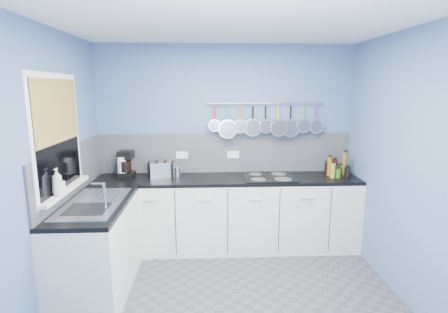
{
  "coord_description": "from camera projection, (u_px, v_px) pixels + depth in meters",
  "views": [
    {
      "loc": [
        -0.22,
        -2.88,
        1.97
      ],
      "look_at": [
        -0.05,
        0.75,
        1.25
      ],
      "focal_mm": 27.89,
      "sensor_mm": 36.0,
      "label": 1
    }
  ],
  "objects": [
    {
      "name": "condiment_2",
      "position": [
        327.0,
        168.0,
        4.39
      ],
      "size": [
        0.07,
        0.07,
        0.14
      ],
      "primitive_type": "cylinder",
      "color": "black",
      "rests_on": "worktop_back"
    },
    {
      "name": "condiment_8",
      "position": [
        333.0,
        170.0,
        4.19
      ],
      "size": [
        0.06,
        0.06,
        0.18
      ],
      "primitive_type": "cylinder",
      "color": "olive",
      "rests_on": "worktop_back"
    },
    {
      "name": "wall_front",
      "position": [
        260.0,
        258.0,
        1.49
      ],
      "size": [
        3.2,
        0.02,
        2.5
      ],
      "primitive_type": "cube",
      "color": "#4E6A9B",
      "rests_on": "ground"
    },
    {
      "name": "backsplash_left",
      "position": [
        73.0,
        170.0,
        3.51
      ],
      "size": [
        0.02,
        1.8,
        0.5
      ],
      "primitive_type": "cube",
      "color": "gray",
      "rests_on": "wall_left"
    },
    {
      "name": "soap_bottle_a",
      "position": [
        57.0,
        182.0,
        3.01
      ],
      "size": [
        0.1,
        0.1,
        0.24
      ],
      "primitive_type": "imported",
      "rotation": [
        0.0,
        0.0,
        0.05
      ],
      "color": "white",
      "rests_on": "window_sill"
    },
    {
      "name": "condiment_1",
      "position": [
        335.0,
        167.0,
        4.38
      ],
      "size": [
        0.06,
        0.06,
        0.18
      ],
      "primitive_type": "cylinder",
      "color": "#4C190C",
      "rests_on": "worktop_back"
    },
    {
      "name": "wall_left",
      "position": [
        42.0,
        176.0,
        2.9
      ],
      "size": [
        0.02,
        3.0,
        2.5
      ],
      "primitive_type": "cube",
      "color": "#4E6A9B",
      "rests_on": "ground"
    },
    {
      "name": "pan_7",
      "position": [
        303.0,
        118.0,
        4.36
      ],
      "size": [
        0.17,
        0.09,
        0.36
      ],
      "primitive_type": null,
      "color": "silver",
      "rests_on": "pot_rail"
    },
    {
      "name": "hob",
      "position": [
        269.0,
        177.0,
        4.22
      ],
      "size": [
        0.6,
        0.53,
        0.01
      ],
      "primitive_type": "cube",
      "color": "black",
      "rests_on": "worktop_back"
    },
    {
      "name": "window_glass",
      "position": [
        58.0,
        135.0,
        3.14
      ],
      "size": [
        0.01,
        0.9,
        1.0
      ],
      "primitive_type": "cube",
      "color": "black",
      "rests_on": "wall_left"
    },
    {
      "name": "socket_right",
      "position": [
        233.0,
        155.0,
        4.45
      ],
      "size": [
        0.15,
        0.01,
        0.09
      ],
      "primitive_type": "cube",
      "color": "white",
      "rests_on": "backsplash_back"
    },
    {
      "name": "window_frame",
      "position": [
        58.0,
        135.0,
        3.14
      ],
      "size": [
        0.01,
        1.0,
        1.1
      ],
      "primitive_type": "cube",
      "color": "white",
      "rests_on": "wall_left"
    },
    {
      "name": "pan_2",
      "position": [
        240.0,
        118.0,
        4.32
      ],
      "size": [
        0.17,
        0.1,
        0.36
      ],
      "primitive_type": null,
      "color": "silver",
      "rests_on": "pot_rail"
    },
    {
      "name": "window_sill",
      "position": [
        66.0,
        190.0,
        3.24
      ],
      "size": [
        0.1,
        0.98,
        0.03
      ],
      "primitive_type": "cube",
      "color": "white",
      "rests_on": "wall_left"
    },
    {
      "name": "condiment_0",
      "position": [
        341.0,
        170.0,
        4.38
      ],
      "size": [
        0.07,
        0.07,
        0.11
      ],
      "primitive_type": "cylinder",
      "color": "#3F721E",
      "rests_on": "worktop_back"
    },
    {
      "name": "ceiling",
      "position": [
        235.0,
        18.0,
        2.73
      ],
      "size": [
        3.2,
        3.0,
        0.02
      ],
      "primitive_type": "cube",
      "color": "white",
      "rests_on": "ground"
    },
    {
      "name": "pan_0",
      "position": [
        215.0,
        117.0,
        4.31
      ],
      "size": [
        0.15,
        0.08,
        0.34
      ],
      "primitive_type": null,
      "color": "silver",
      "rests_on": "pot_rail"
    },
    {
      "name": "coffee_maker",
      "position": [
        126.0,
        164.0,
        4.22
      ],
      "size": [
        0.2,
        0.21,
        0.32
      ],
      "primitive_type": null,
      "rotation": [
        0.0,
        0.0,
        -0.09
      ],
      "color": "black",
      "rests_on": "worktop_back"
    },
    {
      "name": "paper_towel",
      "position": [
        122.0,
        167.0,
        4.2
      ],
      "size": [
        0.12,
        0.12,
        0.25
      ],
      "primitive_type": "cylinder",
      "rotation": [
        0.0,
        0.0,
        0.02
      ],
      "color": "white",
      "rests_on": "worktop_back"
    },
    {
      "name": "soap_bottle_b",
      "position": [
        59.0,
        185.0,
        3.04
      ],
      "size": [
        0.1,
        0.1,
        0.17
      ],
      "primitive_type": "imported",
      "rotation": [
        0.0,
        0.0,
        -0.4
      ],
      "color": "white",
      "rests_on": "window_sill"
    },
    {
      "name": "pan_8",
      "position": [
        316.0,
        118.0,
        4.37
      ],
      "size": [
        0.19,
        0.07,
        0.38
      ],
      "primitive_type": null,
      "color": "silver",
      "rests_on": "pot_rail"
    },
    {
      "name": "condiment_6",
      "position": [
        347.0,
        172.0,
        4.2
      ],
      "size": [
        0.07,
        0.07,
        0.13
      ],
      "primitive_type": "cylinder",
      "color": "black",
      "rests_on": "worktop_back"
    },
    {
      "name": "sink_unit",
      "position": [
        94.0,
        203.0,
        3.27
      ],
      "size": [
        0.5,
        0.95,
        0.01
      ],
      "primitive_type": "cube",
      "color": "silver",
      "rests_on": "worktop_left"
    },
    {
      "name": "wall_right",
      "position": [
        417.0,
        171.0,
        3.05
      ],
      "size": [
        0.02,
        3.0,
        2.5
      ],
      "primitive_type": "cube",
      "color": "#4E6A9B",
      "rests_on": "ground"
    },
    {
      "name": "pan_4",
      "position": [
        265.0,
        118.0,
        4.34
      ],
      "size": [
        0.18,
        0.09,
        0.37
      ],
      "primitive_type": null,
      "color": "silver",
      "rests_on": "pot_rail"
    },
    {
      "name": "backsplash_back",
      "position": [
        225.0,
        153.0,
        4.45
      ],
      "size": [
        3.2,
        0.02,
        0.5
      ],
      "primitive_type": "cube",
      "color": "gray",
      "rests_on": "wall_back"
    },
    {
      "name": "toaster",
      "position": [
        161.0,
        169.0,
        4.23
      ],
      "size": [
        0.32,
        0.24,
        0.18
      ],
      "primitive_type": "cube",
      "rotation": [
        0.0,
        0.0,
        0.31
      ],
      "color": "silver",
      "rests_on": "worktop_back"
    },
    {
      "name": "mixer_tap",
      "position": [
        105.0,
        196.0,
        3.08
      ],
      "size": [
        0.12,
        0.08,
        0.26
      ],
      "primitive_type": null,
      "color": "silver",
      "rests_on": "worktop_left"
    },
    {
      "name": "pot_rail",
      "position": [
        266.0,
        103.0,
        4.31
      ],
      "size": [
        1.45,
        0.02,
        0.02
      ],
      "primitive_type": "cylinder",
      "rotation": [
        0.0,
        1.57,
        0.0
      ],
      "color": "silver",
      "rests_on": "wall_back"
    },
    {
      "name": "canister",
      "position": [
        177.0,
        172.0,
        4.25
      ],
      "size": [
        0.08,
        0.08,
        0.12
      ],
      "primitive_type": "cylinder",
      "rotation": [
        0.0,
        0.0,
        -0.04
      ],
      "color": "silver",
      "rests_on": "worktop_back"
    },
    {
      "name": "wall_back",
      "position": [
        225.0,
        145.0,
        4.45
      ],
      "size": [
        3.2,
        0.02,
        2.5
      ],
      "primitive_type": "cube",
      "color": "#4E6A9B",
      "rests_on": "ground"
    },
    {
      "name": "cabinet_run_back",
      "position": [
        226.0,
        214.0,
        4.31
      ],
      "size": [
        3.2,
        0.6,
        0.86
      ],
      "primitive_type": "cube",
      "color": "silver",
      "rests_on": "ground"
    },
    {
      "name": "condiment_4",
      "position": [
        337.0,
        171.0,
        4.27
      ],
      "size": [
        0.06,
        0.06,
        0.14
      ],
      "primitive_type": "cylinder",
      "color": "brown",
      "rests_on": "worktop_back"
    },
    {
      "name": "condiment_5",
      "position": [
        330.0,
        166.0,
        4.29
      ],
      "size": [
        0.05,
        0.05,
        0.24
      ],
      "primitive_type": "cylinder",
      "color": "#8C5914",
      "rests_on": "worktop_back"
    },
    {
      "name": "condiment_7",
      "position": [
        338.0,
        173.0,
        4.2
      ],
      "size": [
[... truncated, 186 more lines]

